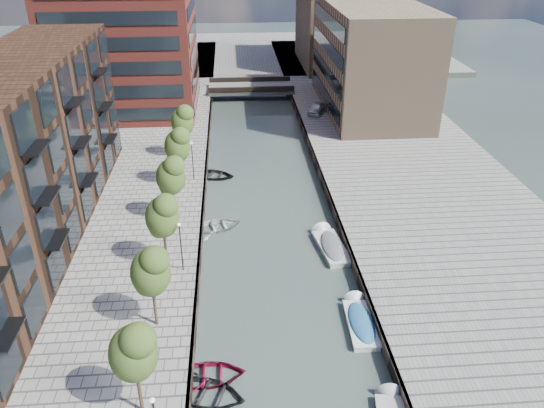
{
  "coord_description": "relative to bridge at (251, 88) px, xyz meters",
  "views": [
    {
      "loc": [
        -3.05,
        -9.55,
        24.46
      ],
      "look_at": [
        0.0,
        29.4,
        3.5
      ],
      "focal_mm": 35.0,
      "sensor_mm": 36.0,
      "label": 1
    }
  ],
  "objects": [
    {
      "name": "tree_5",
      "position": [
        -8.5,
        -33.0,
        3.92
      ],
      "size": [
        2.5,
        2.5,
        5.95
      ],
      "color": "#382619",
      "rests_on": "quay_left"
    },
    {
      "name": "water",
      "position": [
        0.0,
        -32.0,
        -1.39
      ],
      "size": [
        300.0,
        300.0,
        0.0
      ],
      "primitive_type": "plane",
      "color": "#38473F",
      "rests_on": "ground"
    },
    {
      "name": "bridge",
      "position": [
        0.0,
        0.0,
        0.0
      ],
      "size": [
        13.0,
        6.0,
        1.3
      ],
      "color": "gray",
      "rests_on": "ground"
    },
    {
      "name": "tree_2",
      "position": [
        -8.5,
        -54.0,
        3.92
      ],
      "size": [
        2.5,
        2.5,
        5.95
      ],
      "color": "#382619",
      "rests_on": "quay_left"
    },
    {
      "name": "tree_6",
      "position": [
        -8.5,
        -26.0,
        3.92
      ],
      "size": [
        2.5,
        2.5,
        5.95
      ],
      "color": "#382619",
      "rests_on": "quay_left"
    },
    {
      "name": "motorboat_4",
      "position": [
        4.78,
        -44.22,
        -1.16
      ],
      "size": [
        2.71,
        5.89,
        1.89
      ],
      "color": "silver",
      "rests_on": "ground"
    },
    {
      "name": "tan_block_far",
      "position": [
        16.0,
        16.0,
        7.61
      ],
      "size": [
        12.0,
        20.0,
        16.0
      ],
      "primitive_type": "cube",
      "color": "#8D7256",
      "rests_on": "quay_right"
    },
    {
      "name": "tree_4",
      "position": [
        -8.5,
        -40.0,
        3.92
      ],
      "size": [
        2.5,
        2.5,
        5.95
      ],
      "color": "#382619",
      "rests_on": "quay_left"
    },
    {
      "name": "sloop_1",
      "position": [
        -5.11,
        -59.49,
        -1.39
      ],
      "size": [
        5.6,
        4.81,
        0.98
      ],
      "primitive_type": "imported",
      "rotation": [
        0.0,
        0.0,
        1.21
      ],
      "color": "black",
      "rests_on": "ground"
    },
    {
      "name": "motorboat_3",
      "position": [
        5.17,
        -53.82,
        -1.18
      ],
      "size": [
        2.02,
        5.27,
        1.73
      ],
      "color": "white",
      "rests_on": "ground"
    },
    {
      "name": "quay_wall_right",
      "position": [
        6.1,
        -32.0,
        -0.89
      ],
      "size": [
        0.25,
        140.0,
        1.0
      ],
      "primitive_type": "cube",
      "color": "#332823",
      "rests_on": "ground"
    },
    {
      "name": "sloop_2",
      "position": [
        -5.07,
        -58.09,
        -1.39
      ],
      "size": [
        4.78,
        3.52,
        0.96
      ],
      "primitive_type": "imported",
      "rotation": [
        0.0,
        0.0,
        1.62
      ],
      "color": "maroon",
      "rests_on": "ground"
    },
    {
      "name": "sloop_4",
      "position": [
        -5.4,
        -29.46,
        -1.39
      ],
      "size": [
        5.56,
        4.63,
        0.99
      ],
      "primitive_type": "imported",
      "rotation": [
        0.0,
        0.0,
        1.29
      ],
      "color": "black",
      "rests_on": "ground"
    },
    {
      "name": "far_closure",
      "position": [
        0.0,
        28.0,
        -0.89
      ],
      "size": [
        80.0,
        40.0,
        1.0
      ],
      "primitive_type": "cube",
      "color": "gray",
      "rests_on": "ground"
    },
    {
      "name": "quay_right",
      "position": [
        16.0,
        -32.0,
        -0.89
      ],
      "size": [
        20.0,
        140.0,
        1.0
      ],
      "primitive_type": "cube",
      "color": "gray",
      "rests_on": "ground"
    },
    {
      "name": "lamp_1",
      "position": [
        -7.2,
        -48.0,
        2.12
      ],
      "size": [
        0.24,
        0.24,
        4.12
      ],
      "color": "black",
      "rests_on": "quay_left"
    },
    {
      "name": "tree_1",
      "position": [
        -8.5,
        -61.0,
        3.92
      ],
      "size": [
        2.5,
        2.5,
        5.95
      ],
      "color": "#382619",
      "rests_on": "quay_left"
    },
    {
      "name": "quay_wall_left",
      "position": [
        -6.1,
        -32.0,
        -0.89
      ],
      "size": [
        0.25,
        140.0,
        1.0
      ],
      "primitive_type": "cube",
      "color": "#332823",
      "rests_on": "ground"
    },
    {
      "name": "tree_3",
      "position": [
        -8.5,
        -47.0,
        3.92
      ],
      "size": [
        2.5,
        2.5,
        5.95
      ],
      "color": "#382619",
      "rests_on": "quay_left"
    },
    {
      "name": "car",
      "position": [
        8.55,
        -11.96,
        0.33
      ],
      "size": [
        3.24,
        4.58,
        1.45
      ],
      "primitive_type": "imported",
      "rotation": [
        0.0,
        0.0,
        -0.4
      ],
      "color": "silver",
      "rests_on": "quay_right"
    },
    {
      "name": "tan_block_near",
      "position": [
        16.0,
        -10.0,
        6.61
      ],
      "size": [
        12.0,
        25.0,
        14.0
      ],
      "primitive_type": "cube",
      "color": "#8D7256",
      "rests_on": "quay_right"
    },
    {
      "name": "apartment_block",
      "position": [
        -20.0,
        -42.0,
        6.61
      ],
      "size": [
        8.0,
        38.0,
        14.0
      ],
      "primitive_type": "cube",
      "color": "black",
      "rests_on": "quay_left"
    },
    {
      "name": "lamp_2",
      "position": [
        -7.2,
        -32.0,
        2.12
      ],
      "size": [
        0.24,
        0.24,
        4.12
      ],
      "color": "black",
      "rests_on": "quay_left"
    },
    {
      "name": "sloop_3",
      "position": [
        -4.84,
        -40.4,
        -1.39
      ],
      "size": [
        5.39,
        4.48,
        0.96
      ],
      "primitive_type": "imported",
      "rotation": [
        0.0,
        0.0,
        1.85
      ],
      "color": "silver",
      "rests_on": "ground"
    }
  ]
}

